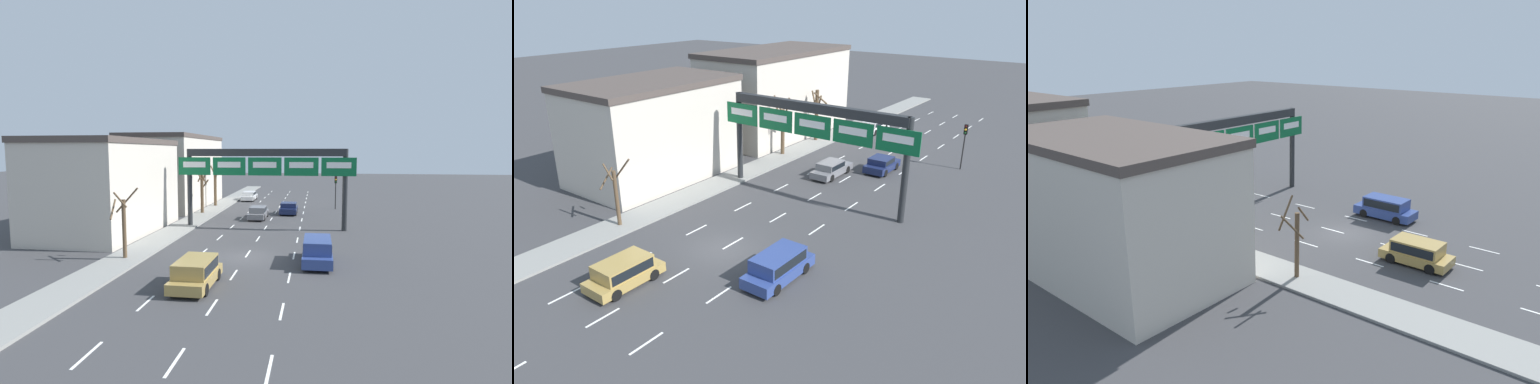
% 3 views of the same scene
% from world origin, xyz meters
% --- Properties ---
extents(ground_plane, '(220.00, 220.00, 0.00)m').
position_xyz_m(ground_plane, '(0.00, 0.00, 0.00)').
color(ground_plane, '#3D3D3F').
extents(sidewalk_left, '(2.80, 110.00, 0.15)m').
position_xyz_m(sidewalk_left, '(-8.00, 0.00, 0.07)').
color(sidewalk_left, gray).
rests_on(sidewalk_left, ground_plane).
extents(lane_dashes, '(6.72, 67.00, 0.01)m').
position_xyz_m(lane_dashes, '(-0.00, 13.50, 0.01)').
color(lane_dashes, white).
rests_on(lane_dashes, ground_plane).
extents(sign_gantry, '(16.72, 0.70, 7.58)m').
position_xyz_m(sign_gantry, '(-0.00, 10.56, 6.00)').
color(sign_gantry, '#232628').
rests_on(sign_gantry, ground_plane).
extents(building_near, '(8.36, 14.32, 8.46)m').
position_xyz_m(building_near, '(-13.90, 6.84, 4.24)').
color(building_near, beige).
rests_on(building_near, ground_plane).
extents(building_far, '(8.83, 18.17, 9.47)m').
position_xyz_m(building_far, '(-14.13, 25.07, 4.74)').
color(building_far, beige).
rests_on(building_far, ground_plane).
extents(suv_gold, '(1.98, 4.32, 1.55)m').
position_xyz_m(suv_gold, '(-1.59, -6.36, 0.87)').
color(suv_gold, '#A88947').
rests_on(suv_gold, ground_plane).
extents(car_navy, '(1.97, 3.96, 1.38)m').
position_xyz_m(car_navy, '(1.62, 19.83, 0.74)').
color(car_navy, '#19234C').
rests_on(car_navy, ground_plane).
extents(car_grey, '(1.80, 4.70, 1.36)m').
position_xyz_m(car_grey, '(-1.45, 16.06, 0.73)').
color(car_grey, slate).
rests_on(car_grey, ground_plane).
extents(car_white, '(1.87, 4.78, 1.35)m').
position_xyz_m(car_white, '(-5.18, 32.24, 0.73)').
color(car_white, silver).
rests_on(car_white, ground_plane).
extents(suv_blue, '(1.94, 4.75, 1.68)m').
position_xyz_m(suv_blue, '(4.91, -0.75, 0.94)').
color(suv_blue, navy).
rests_on(suv_blue, ground_plane).
extents(traffic_light_near_gantry, '(0.30, 0.35, 4.23)m').
position_xyz_m(traffic_light_near_gantry, '(7.23, 24.76, 3.04)').
color(traffic_light_near_gantry, black).
rests_on(traffic_light_near_gantry, ground_plane).
extents(tree_bare_closest, '(1.82, 1.71, 5.46)m').
position_xyz_m(tree_bare_closest, '(-8.48, 24.82, 3.16)').
color(tree_bare_closest, brown).
rests_on(tree_bare_closest, sidewalk_left).
extents(tree_bare_second, '(1.82, 1.83, 5.80)m').
position_xyz_m(tree_bare_second, '(-8.49, 18.49, 3.02)').
color(tree_bare_second, brown).
rests_on(tree_bare_second, sidewalk_left).
extents(tree_bare_third, '(1.61, 1.82, 4.71)m').
position_xyz_m(tree_bare_third, '(-8.04, -1.75, 2.50)').
color(tree_bare_third, brown).
rests_on(tree_bare_third, sidewalk_left).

